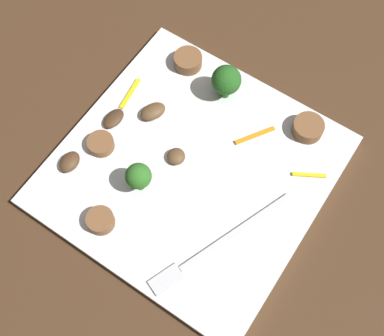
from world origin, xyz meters
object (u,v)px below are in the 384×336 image
at_px(broccoli_floret_1, 226,80).
at_px(sausage_slice_1, 188,61).
at_px(mushroom_2, 70,162).
at_px(pepper_strip_1, 309,175).
at_px(pepper_strip_2, 130,94).
at_px(mushroom_0, 177,155).
at_px(plate, 192,170).
at_px(mushroom_1, 153,111).
at_px(pepper_strip_0, 255,135).
at_px(fork, 212,248).
at_px(broccoli_floret_0, 138,177).
at_px(mushroom_3, 115,116).
at_px(sausage_slice_0, 308,128).
at_px(sausage_slice_2, 101,144).
at_px(sausage_slice_3, 101,220).

relative_size(broccoli_floret_1, sausage_slice_1, 1.39).
distance_m(mushroom_2, pepper_strip_1, 0.27).
bearing_deg(mushroom_2, pepper_strip_2, 179.82).
xyz_separation_m(mushroom_0, mushroom_2, (0.07, -0.10, 0.00)).
bearing_deg(plate, mushroom_1, -112.96).
relative_size(mushroom_0, pepper_strip_0, 0.42).
bearing_deg(plate, fork, 46.81).
bearing_deg(broccoli_floret_1, broccoli_floret_0, -5.07).
xyz_separation_m(broccoli_floret_1, mushroom_0, (0.10, -0.00, -0.02)).
bearing_deg(mushroom_3, sausage_slice_0, 119.35).
bearing_deg(mushroom_3, pepper_strip_2, -170.84).
bearing_deg(fork, broccoli_floret_1, -130.07).
relative_size(broccoli_floret_1, sausage_slice_2, 1.59).
height_order(sausage_slice_0, sausage_slice_1, same).
relative_size(sausage_slice_3, mushroom_3, 1.01).
distance_m(sausage_slice_2, mushroom_0, 0.09).
distance_m(plate, mushroom_1, 0.08).
bearing_deg(plate, broccoli_floret_0, -34.88).
bearing_deg(mushroom_2, broccoli_floret_0, 105.22).
height_order(broccoli_floret_0, mushroom_1, broccoli_floret_0).
bearing_deg(broccoli_floret_1, plate, 11.70).
height_order(sausage_slice_1, sausage_slice_2, sausage_slice_1).
distance_m(fork, sausage_slice_1, 0.24).
relative_size(sausage_slice_0, mushroom_0, 1.71).
height_order(pepper_strip_0, pepper_strip_2, same).
xyz_separation_m(plate, fork, (0.07, 0.07, 0.01)).
bearing_deg(pepper_strip_1, mushroom_1, -80.38).
relative_size(sausage_slice_0, mushroom_1, 1.15).
relative_size(sausage_slice_2, pepper_strip_0, 0.61).
distance_m(sausage_slice_1, pepper_strip_0, 0.13).
relative_size(sausage_slice_3, mushroom_0, 1.42).
bearing_deg(broccoli_floret_1, sausage_slice_1, -100.60).
relative_size(plate, pepper_strip_2, 6.35).
height_order(fork, pepper_strip_2, same).
relative_size(sausage_slice_2, mushroom_1, 0.98).
distance_m(fork, pepper_strip_1, 0.14).
xyz_separation_m(broccoli_floret_0, broccoli_floret_1, (-0.15, 0.01, 0.00)).
bearing_deg(pepper_strip_1, pepper_strip_2, -83.72).
height_order(mushroom_2, pepper_strip_0, mushroom_2).
distance_m(mushroom_0, pepper_strip_0, 0.09).
distance_m(plate, pepper_strip_2, 0.12).
bearing_deg(broccoli_floret_1, mushroom_3, -41.98).
xyz_separation_m(sausage_slice_3, mushroom_0, (-0.11, 0.02, -0.00)).
bearing_deg(broccoli_floret_1, sausage_slice_2, -30.24).
xyz_separation_m(fork, broccoli_floret_0, (-0.02, -0.10, 0.03)).
distance_m(mushroom_3, pepper_strip_0, 0.17).
xyz_separation_m(broccoli_floret_0, sausage_slice_0, (-0.16, 0.12, -0.02)).
distance_m(mushroom_0, mushroom_3, 0.09).
relative_size(fork, sausage_slice_3, 5.75).
xyz_separation_m(pepper_strip_0, pepper_strip_2, (0.03, -0.15, -0.00)).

